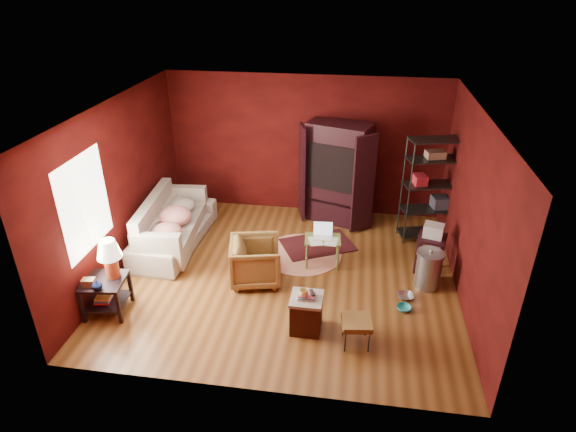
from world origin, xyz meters
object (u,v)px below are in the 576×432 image
Objects in this scene: hamper at (306,313)px; tv_armoire at (337,172)px; sofa at (174,224)px; laptop_desk at (323,241)px; wire_shelving at (431,185)px; side_table at (107,270)px; armchair at (256,259)px.

tv_armoire reaches higher than hamper.
sofa is at bearing 143.61° from hamper.
wire_shelving is (1.84, 1.22, 0.61)m from laptop_desk.
hamper is 3.49m from tv_armoire.
side_table is 3.43m from laptop_desk.
side_table is (-0.25, -1.94, 0.26)m from sofa.
armchair is 3.48m from wire_shelving.
tv_armoire is (2.85, 1.45, 0.60)m from sofa.
laptop_desk is at bearing -70.23° from armchair.
sofa is at bearing 82.68° from side_table.
tv_armoire reaches higher than laptop_desk.
tv_armoire is (0.12, 1.70, 0.58)m from laptop_desk.
wire_shelving is (4.82, 2.91, 0.37)m from side_table.
wire_shelving is (1.72, -0.47, 0.03)m from tv_armoire.
side_table is 5.64m from wire_shelving.
wire_shelving reaches higher than side_table.
armchair is (1.71, -0.89, -0.04)m from sofa.
side_table reaches higher than armchair.
wire_shelving reaches higher than hamper.
sofa is 1.97m from side_table.
tv_armoire is at bearing 47.55° from side_table.
hamper is at bearing -97.30° from laptop_desk.
wire_shelving is at bearing -69.19° from armchair.
hamper is 0.84× the size of laptop_desk.
laptop_desk is at bearing -160.85° from wire_shelving.
sofa is 3.60× the size of hamper.
sofa is at bearing 177.54° from wire_shelving.
armchair is 1.08× the size of laptop_desk.
side_table is at bearing -163.34° from wire_shelving.
armchair is 1.21m from laptop_desk.
wire_shelving is at bearing 28.97° from laptop_desk.
tv_armoire is at bearing 150.19° from wire_shelving.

